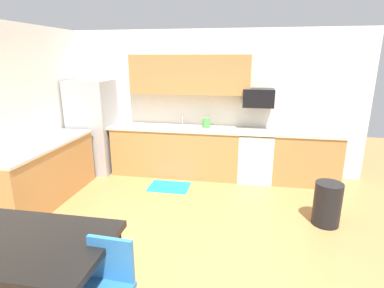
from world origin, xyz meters
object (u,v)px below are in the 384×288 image
oven_range (255,156)px  trash_bin (327,204)px  kettle (206,123)px  microwave (258,98)px  refrigerator (93,127)px  chair_near_table (106,285)px  dining_table (25,247)px

oven_range → trash_bin: oven_range is taller
kettle → microwave: bearing=3.1°
oven_range → trash_bin: bearing=-57.5°
refrigerator → chair_near_table: size_ratio=2.11×
microwave → kettle: (-0.92, -0.05, -0.49)m
refrigerator → chair_near_table: refrigerator is taller
oven_range → microwave: bearing=90.0°
dining_table → microwave: bearing=62.1°
refrigerator → kettle: bearing=3.4°
oven_range → microwave: (-0.00, 0.10, 1.05)m
dining_table → kettle: kettle is taller
dining_table → refrigerator: bearing=108.9°
microwave → oven_range: bearing=-90.0°
refrigerator → chair_near_table: (1.92, -3.55, -0.39)m
kettle → chair_near_table: bearing=-94.6°
trash_bin → chair_near_table: bearing=-134.8°
oven_range → chair_near_table: 3.83m
oven_range → chair_near_table: (-1.21, -3.63, 0.05)m
dining_table → kettle: 3.76m
kettle → refrigerator: bearing=-176.6°
microwave → chair_near_table: 4.05m
microwave → trash_bin: microwave is taller
dining_table → chair_near_table: chair_near_table is taller
refrigerator → oven_range: refrigerator is taller
refrigerator → trash_bin: 4.33m
chair_near_table → oven_range: bearing=71.5°
chair_near_table → trash_bin: bearing=45.2°
oven_range → microwave: 1.06m
refrigerator → kettle: refrigerator is taller
refrigerator → dining_table: 3.68m
chair_near_table → trash_bin: (2.15, 2.16, -0.20)m
dining_table → trash_bin: dining_table is taller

